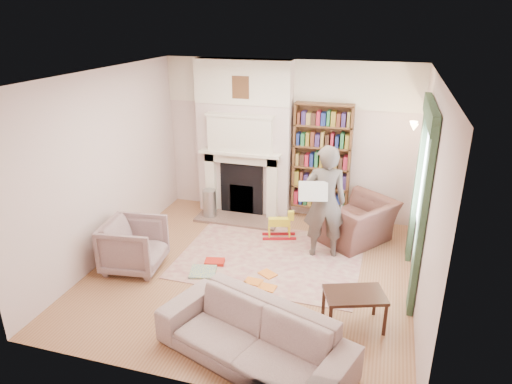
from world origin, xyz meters
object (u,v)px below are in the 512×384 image
(bookcase, at_px, (322,157))
(armchair_reading, at_px, (356,221))
(rocking_horse, at_px, (279,225))
(coffee_table, at_px, (354,309))
(sofa, at_px, (254,337))
(armchair_left, at_px, (134,245))
(paraffin_heater, at_px, (210,204))
(man_reading, at_px, (325,202))

(bookcase, bearing_deg, armchair_reading, -45.73)
(armchair_reading, xyz_separation_m, rocking_horse, (-1.22, -0.25, -0.12))
(coffee_table, bearing_deg, sofa, -156.31)
(sofa, bearing_deg, armchair_left, 167.93)
(armchair_left, bearing_deg, rocking_horse, -56.77)
(sofa, distance_m, rocking_horse, 2.93)
(coffee_table, relative_size, rocking_horse, 1.26)
(sofa, height_order, paraffin_heater, sofa)
(armchair_reading, distance_m, sofa, 3.25)
(bookcase, distance_m, armchair_left, 3.50)
(coffee_table, bearing_deg, bookcase, 86.99)
(armchair_reading, distance_m, coffee_table, 2.24)
(man_reading, height_order, rocking_horse, man_reading)
(bookcase, bearing_deg, paraffin_heater, -164.05)
(bookcase, xyz_separation_m, sofa, (-0.09, -3.88, -0.86))
(armchair_reading, height_order, sofa, armchair_reading)
(armchair_reading, bearing_deg, coffee_table, 40.57)
(armchair_reading, height_order, man_reading, man_reading)
(sofa, relative_size, man_reading, 1.21)
(armchair_reading, relative_size, sofa, 0.52)
(armchair_left, xyz_separation_m, coffee_table, (3.20, -0.46, -0.15))
(armchair_left, height_order, rocking_horse, armchair_left)
(sofa, height_order, rocking_horse, sofa)
(bookcase, bearing_deg, armchair_left, -132.72)
(bookcase, relative_size, armchair_left, 2.26)
(paraffin_heater, relative_size, rocking_horse, 0.99)
(man_reading, bearing_deg, armchair_left, 9.83)
(sofa, relative_size, rocking_horse, 3.86)
(armchair_left, height_order, coffee_table, armchair_left)
(man_reading, relative_size, coffee_table, 2.53)
(paraffin_heater, bearing_deg, rocking_horse, -17.07)
(man_reading, distance_m, coffee_table, 1.86)
(man_reading, xyz_separation_m, paraffin_heater, (-2.18, 0.78, -0.61))
(man_reading, bearing_deg, coffee_table, 96.19)
(bookcase, bearing_deg, coffee_table, -73.39)
(paraffin_heater, bearing_deg, sofa, -61.19)
(man_reading, xyz_separation_m, rocking_horse, (-0.77, 0.35, -0.64))
(armchair_reading, height_order, coffee_table, armchair_reading)
(sofa, xyz_separation_m, man_reading, (0.35, 2.55, 0.57))
(armchair_reading, bearing_deg, paraffin_heater, -57.77)
(coffee_table, bearing_deg, paraffin_heater, 119.65)
(armchair_left, relative_size, coffee_table, 1.17)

